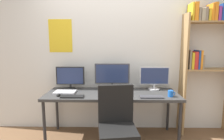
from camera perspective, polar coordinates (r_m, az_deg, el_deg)
The scene contains 12 objects.
wall_back at distance 3.16m, azimuth 0.09°, elevation 4.78°, with size 4.42×0.11×2.60m.
desk at distance 2.85m, azimuth -0.02°, elevation -8.18°, with size 2.02×0.68×0.74m.
bookshelf at distance 3.30m, azimuth 27.25°, elevation 5.45°, with size 0.83×0.28×2.11m.
office_chair at distance 2.36m, azimuth 1.54°, elevation -19.40°, with size 0.52×0.52×0.99m.
monitor_left at distance 3.09m, azimuth -12.85°, elevation -2.24°, with size 0.46×0.18×0.38m.
monitor_center at distance 2.99m, azimuth 0.05°, elevation -1.61°, with size 0.57×0.18×0.43m.
monitor_right at distance 3.07m, azimuth 13.04°, elevation -2.27°, with size 0.48×0.18×0.38m.
keyboard_left at distance 2.68m, azimuth -12.27°, elevation -8.07°, with size 0.32×0.13×0.02m, color black.
keyboard_right at distance 2.66m, azimuth 12.16°, elevation -8.18°, with size 0.32×0.13×0.02m, color #38383D.
computer_mouse at distance 2.79m, azimuth -16.36°, elevation -7.43°, with size 0.06×0.10×0.03m, color black.
laptop_closed at distance 2.93m, azimuth -14.42°, elevation -6.68°, with size 0.32×0.22×0.02m, color silver.
coffee_mug at distance 2.77m, azimuth 17.83°, elevation -7.00°, with size 0.11×0.08×0.09m.
Camera 1 is at (0.05, -2.13, 1.51)m, focal length 29.37 mm.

